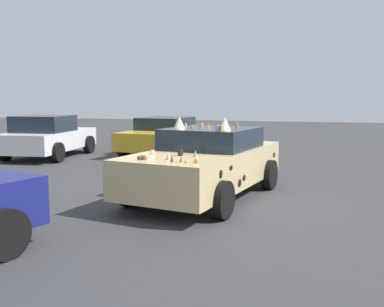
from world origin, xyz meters
TOP-DOWN VIEW (x-y plane):
  - ground_plane at (0.00, 0.00)m, footprint 60.00×60.00m
  - art_car_decorated at (0.05, -0.01)m, footprint 4.64×2.63m
  - parked_sedan_far_right at (4.35, 6.82)m, footprint 4.10×2.40m
  - parked_sedan_near_left at (6.36, 3.29)m, footprint 4.46×2.28m

SIDE VIEW (x-z plane):
  - ground_plane at x=0.00m, z-range 0.00..0.00m
  - parked_sedan_near_left at x=6.36m, z-range 0.02..1.36m
  - parked_sedan_far_right at x=4.35m, z-range -0.01..1.44m
  - art_car_decorated at x=0.05m, z-range -0.11..1.56m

